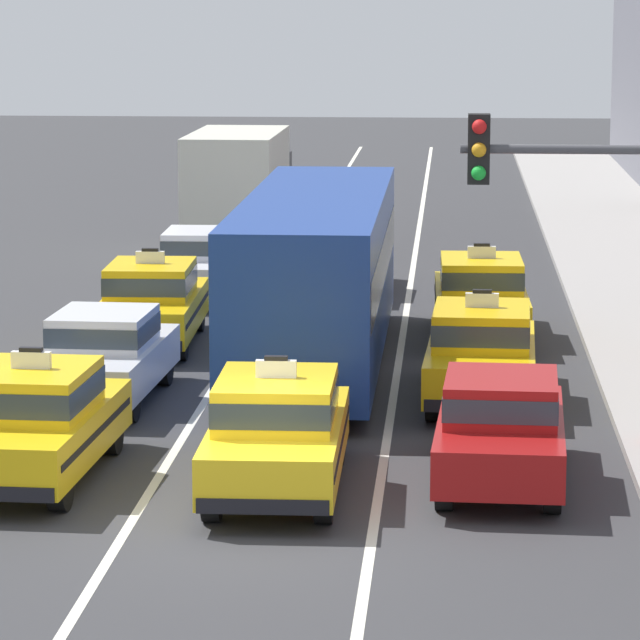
{
  "coord_description": "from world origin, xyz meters",
  "views": [
    {
      "loc": [
        2.57,
        -22.38,
        6.86
      ],
      "look_at": [
        0.31,
        8.36,
        1.3
      ],
      "focal_mm": 101.68,
      "sensor_mm": 36.0,
      "label": 1
    }
  ],
  "objects_px": {
    "taxi_left_nearest": "(35,421)",
    "traffic_light_pole": "(627,276)",
    "sedan_left_second": "(105,353)",
    "taxi_right_third": "(481,296)",
    "taxi_center_nearest": "(277,431)",
    "taxi_right_second": "(481,351)",
    "taxi_left_third": "(152,302)",
    "sedan_left_sixth": "(264,193)",
    "sedan_right_nearest": "(501,426)",
    "sedan_center_third": "(341,256)",
    "sedan_left_fourth": "(201,262)",
    "bus_center_second": "(316,270)",
    "box_truck_left_fifth": "(240,185)"
  },
  "relations": [
    {
      "from": "sedan_left_second",
      "to": "traffic_light_pole",
      "type": "height_order",
      "value": "traffic_light_pole"
    },
    {
      "from": "sedan_center_third",
      "to": "traffic_light_pole",
      "type": "xyz_separation_m",
      "value": [
        4.48,
        -21.87,
        2.97
      ]
    },
    {
      "from": "sedan_left_second",
      "to": "sedan_center_third",
      "type": "xyz_separation_m",
      "value": [
        3.29,
        11.85,
        0.0
      ]
    },
    {
      "from": "taxi_left_nearest",
      "to": "traffic_light_pole",
      "type": "xyz_separation_m",
      "value": [
        7.8,
        -4.96,
        2.94
      ]
    },
    {
      "from": "taxi_right_second",
      "to": "bus_center_second",
      "type": "bearing_deg",
      "value": 137.59
    },
    {
      "from": "sedan_left_sixth",
      "to": "taxi_center_nearest",
      "type": "xyz_separation_m",
      "value": [
        3.38,
        -30.7,
        0.03
      ]
    },
    {
      "from": "taxi_left_nearest",
      "to": "sedan_left_fourth",
      "type": "xyz_separation_m",
      "value": [
        0.19,
        15.8,
        -0.03
      ]
    },
    {
      "from": "taxi_left_nearest",
      "to": "sedan_center_third",
      "type": "xyz_separation_m",
      "value": [
        3.32,
        16.91,
        -0.03
      ]
    },
    {
      "from": "traffic_light_pole",
      "to": "sedan_left_second",
      "type": "bearing_deg",
      "value": 127.77
    },
    {
      "from": "bus_center_second",
      "to": "traffic_light_pole",
      "type": "relative_size",
      "value": 2.01
    },
    {
      "from": "sedan_center_third",
      "to": "traffic_light_pole",
      "type": "distance_m",
      "value": 22.53
    },
    {
      "from": "traffic_light_pole",
      "to": "box_truck_left_fifth",
      "type": "bearing_deg",
      "value": 104.93
    },
    {
      "from": "traffic_light_pole",
      "to": "sedan_left_fourth",
      "type": "bearing_deg",
      "value": 110.15
    },
    {
      "from": "traffic_light_pole",
      "to": "sedan_left_sixth",
      "type": "bearing_deg",
      "value": 102.28
    },
    {
      "from": "taxi_left_nearest",
      "to": "taxi_center_nearest",
      "type": "relative_size",
      "value": 1.01
    },
    {
      "from": "taxi_left_third",
      "to": "taxi_center_nearest",
      "type": "height_order",
      "value": "same"
    },
    {
      "from": "taxi_left_nearest",
      "to": "taxi_left_third",
      "type": "distance_m",
      "value": 10.11
    },
    {
      "from": "taxi_right_second",
      "to": "taxi_right_third",
      "type": "xyz_separation_m",
      "value": [
        0.07,
        5.77,
        0.0
      ]
    },
    {
      "from": "sedan_left_fourth",
      "to": "taxi_center_nearest",
      "type": "height_order",
      "value": "taxi_center_nearest"
    },
    {
      "from": "taxi_left_third",
      "to": "taxi_left_nearest",
      "type": "bearing_deg",
      "value": -89.99
    },
    {
      "from": "sedan_left_second",
      "to": "taxi_center_nearest",
      "type": "distance_m",
      "value": 6.43
    },
    {
      "from": "box_truck_left_fifth",
      "to": "taxi_center_nearest",
      "type": "distance_m",
      "value": 24.2
    },
    {
      "from": "taxi_left_third",
      "to": "box_truck_left_fifth",
      "type": "height_order",
      "value": "box_truck_left_fifth"
    },
    {
      "from": "taxi_left_third",
      "to": "sedan_left_sixth",
      "type": "height_order",
      "value": "taxi_left_third"
    },
    {
      "from": "sedan_left_sixth",
      "to": "sedan_center_third",
      "type": "bearing_deg",
      "value": -76.59
    },
    {
      "from": "taxi_left_nearest",
      "to": "sedan_right_nearest",
      "type": "height_order",
      "value": "taxi_left_nearest"
    },
    {
      "from": "taxi_left_third",
      "to": "taxi_right_third",
      "type": "relative_size",
      "value": 1.0
    },
    {
      "from": "taxi_left_nearest",
      "to": "traffic_light_pole",
      "type": "relative_size",
      "value": 0.83
    },
    {
      "from": "sedan_left_second",
      "to": "bus_center_second",
      "type": "distance_m",
      "value": 4.76
    },
    {
      "from": "box_truck_left_fifth",
      "to": "bus_center_second",
      "type": "bearing_deg",
      "value": -78.16
    },
    {
      "from": "sedan_center_third",
      "to": "taxi_right_third",
      "type": "height_order",
      "value": "taxi_right_third"
    },
    {
      "from": "taxi_left_third",
      "to": "taxi_center_nearest",
      "type": "distance_m",
      "value": 11.04
    },
    {
      "from": "taxi_left_nearest",
      "to": "sedan_center_third",
      "type": "relative_size",
      "value": 1.06
    },
    {
      "from": "bus_center_second",
      "to": "traffic_light_pole",
      "type": "height_order",
      "value": "traffic_light_pole"
    },
    {
      "from": "sedan_left_sixth",
      "to": "bus_center_second",
      "type": "xyz_separation_m",
      "value": [
        3.28,
        -22.05,
        0.97
      ]
    },
    {
      "from": "taxi_right_second",
      "to": "traffic_light_pole",
      "type": "bearing_deg",
      "value": -82.47
    },
    {
      "from": "sedan_center_third",
      "to": "taxi_right_second",
      "type": "xyz_separation_m",
      "value": [
        3.09,
        -11.38,
        0.03
      ]
    },
    {
      "from": "taxi_center_nearest",
      "to": "bus_center_second",
      "type": "height_order",
      "value": "bus_center_second"
    },
    {
      "from": "taxi_center_nearest",
      "to": "taxi_right_second",
      "type": "relative_size",
      "value": 0.99
    },
    {
      "from": "taxi_center_nearest",
      "to": "sedan_right_nearest",
      "type": "height_order",
      "value": "taxi_center_nearest"
    },
    {
      "from": "sedan_left_sixth",
      "to": "taxi_right_second",
      "type": "relative_size",
      "value": 0.93
    },
    {
      "from": "sedan_left_fourth",
      "to": "taxi_right_third",
      "type": "distance_m",
      "value": 7.74
    },
    {
      "from": "taxi_center_nearest",
      "to": "sedan_center_third",
      "type": "bearing_deg",
      "value": 90.58
    },
    {
      "from": "sedan_left_second",
      "to": "sedan_left_sixth",
      "type": "xyz_separation_m",
      "value": [
        0.09,
        25.28,
        0.0
      ]
    },
    {
      "from": "sedan_left_second",
      "to": "taxi_right_third",
      "type": "distance_m",
      "value": 8.98
    },
    {
      "from": "taxi_right_second",
      "to": "traffic_light_pole",
      "type": "relative_size",
      "value": 0.83
    },
    {
      "from": "taxi_left_nearest",
      "to": "sedan_left_second",
      "type": "xyz_separation_m",
      "value": [
        0.04,
        5.07,
        -0.03
      ]
    },
    {
      "from": "taxi_left_third",
      "to": "traffic_light_pole",
      "type": "height_order",
      "value": "traffic_light_pole"
    },
    {
      "from": "sedan_left_fourth",
      "to": "traffic_light_pole",
      "type": "distance_m",
      "value": 22.31
    },
    {
      "from": "sedan_left_sixth",
      "to": "sedan_right_nearest",
      "type": "relative_size",
      "value": 0.99
    }
  ]
}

